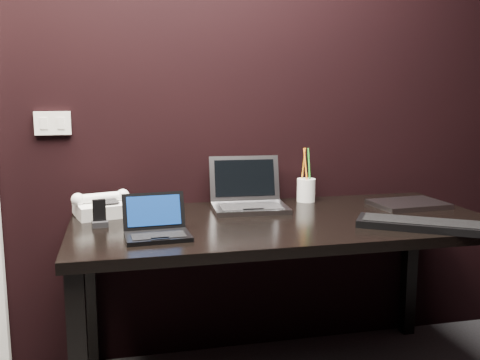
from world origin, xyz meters
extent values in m
plane|color=black|center=(0.00, 1.80, 1.30)|extent=(4.00, 0.00, 4.00)
cube|color=silver|center=(-0.62, 1.79, 1.12)|extent=(0.15, 0.02, 0.10)
cube|color=silver|center=(-0.66, 1.78, 1.12)|extent=(0.03, 0.01, 0.05)
cube|color=silver|center=(-0.58, 1.78, 1.12)|extent=(0.03, 0.01, 0.05)
cube|color=black|center=(0.30, 1.40, 0.72)|extent=(1.70, 0.80, 0.04)
cube|color=black|center=(-0.50, 1.75, 0.35)|extent=(0.06, 0.06, 0.70)
cube|color=black|center=(1.10, 1.75, 0.35)|extent=(0.06, 0.06, 0.70)
cube|color=black|center=(-0.22, 1.21, 0.75)|extent=(0.24, 0.17, 0.02)
cube|color=black|center=(-0.22, 1.19, 0.76)|extent=(0.19, 0.10, 0.00)
cube|color=black|center=(-0.22, 1.15, 0.76)|extent=(0.06, 0.03, 0.00)
cube|color=black|center=(-0.23, 1.31, 0.82)|extent=(0.23, 0.06, 0.13)
cube|color=#0A2051|center=(-0.23, 1.30, 0.82)|extent=(0.20, 0.05, 0.11)
cube|color=gray|center=(0.20, 1.58, 0.75)|extent=(0.34, 0.25, 0.02)
cube|color=black|center=(0.20, 1.55, 0.76)|extent=(0.27, 0.14, 0.00)
cube|color=gray|center=(0.20, 1.49, 0.76)|extent=(0.09, 0.04, 0.00)
cube|color=gray|center=(0.21, 1.72, 0.86)|extent=(0.32, 0.08, 0.20)
cube|color=black|center=(0.21, 1.71, 0.86)|extent=(0.28, 0.06, 0.16)
cube|color=black|center=(0.77, 1.13, 0.75)|extent=(0.49, 0.40, 0.03)
cube|color=black|center=(0.77, 1.13, 0.77)|extent=(0.44, 0.35, 0.00)
cube|color=gray|center=(0.92, 1.50, 0.75)|extent=(0.33, 0.25, 0.02)
cube|color=white|center=(-0.43, 1.61, 0.77)|extent=(0.24, 0.23, 0.08)
cylinder|color=white|center=(-0.43, 1.60, 0.82)|extent=(0.19, 0.09, 0.04)
sphere|color=white|center=(-0.52, 1.57, 0.82)|extent=(0.07, 0.07, 0.05)
sphere|color=white|center=(-0.34, 1.62, 0.82)|extent=(0.07, 0.07, 0.05)
cube|color=black|center=(-0.40, 1.57, 0.81)|extent=(0.09, 0.07, 0.01)
cube|color=black|center=(-0.43, 1.44, 0.79)|extent=(0.05, 0.03, 0.10)
cube|color=black|center=(-0.43, 1.43, 0.75)|extent=(0.06, 0.05, 0.02)
cylinder|color=white|center=(0.51, 1.71, 0.79)|extent=(0.10, 0.10, 0.11)
cylinder|color=#C87612|center=(0.50, 1.72, 0.91)|extent=(0.02, 0.03, 0.16)
cylinder|color=#268C28|center=(0.52, 1.70, 0.91)|extent=(0.01, 0.03, 0.16)
cylinder|color=black|center=(0.52, 1.72, 0.91)|extent=(0.01, 0.02, 0.16)
cylinder|color=orange|center=(0.50, 1.70, 0.91)|extent=(0.02, 0.04, 0.16)
camera|label=1|loc=(-0.35, -0.64, 1.25)|focal=40.00mm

